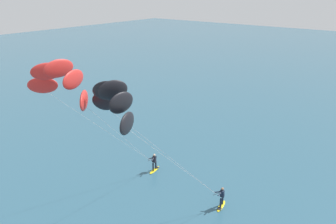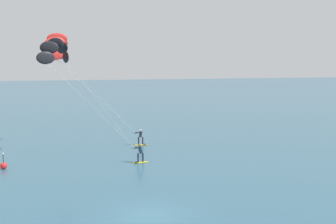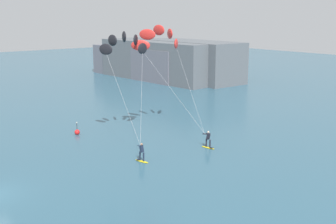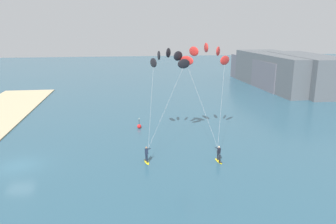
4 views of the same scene
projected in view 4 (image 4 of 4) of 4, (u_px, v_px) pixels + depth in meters
name	position (u px, v px, depth m)	size (l,w,h in m)	color
ground_plane	(18.00, 166.00, 32.02)	(240.00, 240.00, 0.00)	#2D566B
kitesurfer_nearshore	(168.00, 62.00, 37.40)	(9.48, 5.97, 10.90)	yellow
kitesurfer_mid_water	(206.00, 57.00, 38.08)	(9.96, 6.23, 11.44)	yellow
marker_buoy	(139.00, 126.00, 43.71)	(0.56, 0.56, 1.38)	red
distant_headland	(283.00, 71.00, 72.30)	(32.77, 13.57, 7.52)	#565B60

